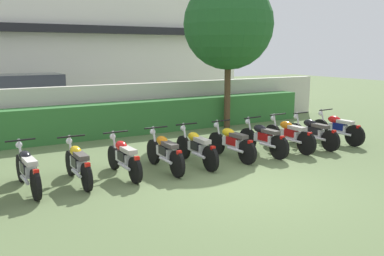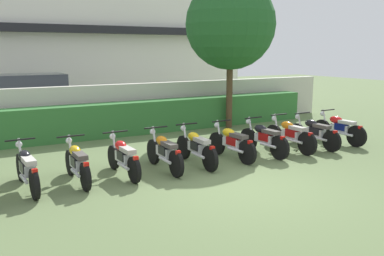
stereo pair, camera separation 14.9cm
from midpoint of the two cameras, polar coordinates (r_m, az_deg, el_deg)
The scene contains 16 objects.
ground at distance 8.74m, azimuth 6.79°, elevation -7.90°, with size 60.00×60.00×0.00m, color #607547.
building at distance 23.38m, azimuth -18.16°, elevation 12.05°, with size 18.52×6.50×7.11m.
compound_wall at distance 14.58m, azimuth -9.77°, elevation 2.79°, with size 17.60×0.30×1.63m, color beige.
hedge_row at distance 13.98m, azimuth -8.73°, elevation 1.35°, with size 14.08×0.70×1.09m, color #337033.
parked_car at distance 16.97m, azimuth -21.77°, elevation 3.68°, with size 4.55×2.17×1.89m.
tree_near_inspector at distance 14.96m, azimuth 4.75°, elevation 14.00°, with size 3.16×3.16×5.24m.
motorcycle_in_row_1 at distance 8.93m, azimuth -22.19°, elevation -5.23°, with size 0.60×1.94×0.96m.
motorcycle_in_row_2 at distance 9.07m, azimuth -15.91°, elevation -4.65°, with size 0.60×1.80×0.95m.
motorcycle_in_row_3 at distance 9.35m, azimuth -9.83°, elevation -3.94°, with size 0.60×1.80×0.94m.
motorcycle_in_row_4 at distance 9.66m, azimuth -4.24°, elevation -3.26°, with size 0.60×1.88×0.96m.
motorcycle_in_row_5 at distance 10.09m, azimuth 0.18°, elevation -2.64°, with size 0.60×1.93×0.96m.
motorcycle_in_row_6 at distance 10.66m, azimuth 5.06°, elevation -1.96°, with size 0.60×1.83×0.96m.
motorcycle_in_row_7 at distance 11.22m, azimuth 9.40°, elevation -1.40°, with size 0.60×1.84×0.98m.
motorcycle_in_row_8 at distance 11.88m, azimuth 12.90°, elevation -0.85°, with size 0.60×1.94×0.98m.
motorcycle_in_row_9 at distance 12.46m, azimuth 15.98°, elevation -0.51°, with size 0.60×1.93×0.96m.
motorcycle_in_row_10 at distance 13.27m, azimuth 19.08°, elevation 0.02°, with size 0.60×1.89×0.98m.
Camera 1 is at (-5.08, -6.56, 2.77)m, focal length 38.70 mm.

